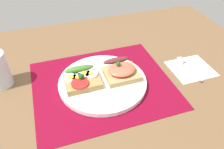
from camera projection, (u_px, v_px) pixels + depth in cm
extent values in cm
cube|color=brown|center=(103.00, 88.00, 69.87)|extent=(120.00, 90.00, 3.20)
cube|color=maroon|center=(103.00, 84.00, 68.76)|extent=(41.38, 35.40, 0.30)
cylinder|color=white|center=(103.00, 82.00, 68.22)|extent=(26.58, 26.58, 1.39)
cube|color=#AA894F|center=(83.00, 82.00, 65.65)|extent=(10.22, 7.71, 1.87)
cylinder|color=red|center=(80.00, 83.00, 63.45)|extent=(4.93, 4.93, 0.60)
ellipsoid|color=#437E2F|center=(79.00, 69.00, 67.61)|extent=(9.00, 2.20, 1.80)
sphere|color=#1E5919|center=(81.00, 76.00, 64.11)|extent=(1.60, 1.60, 1.60)
cylinder|color=white|center=(71.00, 78.00, 65.34)|extent=(3.67, 3.67, 0.50)
cylinder|color=yellow|center=(71.00, 77.00, 65.13)|extent=(1.65, 1.65, 0.16)
cylinder|color=white|center=(78.00, 78.00, 65.43)|extent=(3.67, 3.67, 0.50)
cylinder|color=yellow|center=(78.00, 77.00, 65.22)|extent=(1.65, 1.65, 0.16)
cylinder|color=white|center=(84.00, 74.00, 66.86)|extent=(3.67, 3.67, 0.50)
cylinder|color=yellow|center=(84.00, 73.00, 66.65)|extent=(1.65, 1.65, 0.16)
cylinder|color=white|center=(92.00, 74.00, 66.66)|extent=(3.67, 3.67, 0.50)
cylinder|color=yellow|center=(91.00, 73.00, 66.45)|extent=(1.65, 1.65, 0.16)
cube|color=tan|center=(121.00, 74.00, 68.87)|extent=(10.09, 8.68, 1.71)
ellipsoid|color=#E46448|center=(121.00, 69.00, 67.89)|extent=(8.28, 6.94, 1.96)
ellipsoid|color=maroon|center=(116.00, 60.00, 71.24)|extent=(8.58, 2.20, 1.80)
sphere|color=#1E5919|center=(118.00, 64.00, 66.89)|extent=(1.40, 1.40, 1.40)
cube|color=white|center=(191.00, 68.00, 74.59)|extent=(13.31, 12.34, 0.60)
cube|color=#B7B7BC|center=(193.00, 71.00, 72.63)|extent=(0.80, 10.04, 0.32)
cube|color=#B7B7BC|center=(184.00, 62.00, 76.46)|extent=(1.50, 1.20, 0.32)
cube|color=#B7B7BC|center=(179.00, 59.00, 77.77)|extent=(0.32, 2.80, 0.32)
cube|color=#B7B7BC|center=(181.00, 59.00, 77.93)|extent=(0.32, 2.80, 0.32)
cube|color=#B7B7BC|center=(182.00, 59.00, 78.09)|extent=(0.32, 2.80, 0.32)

